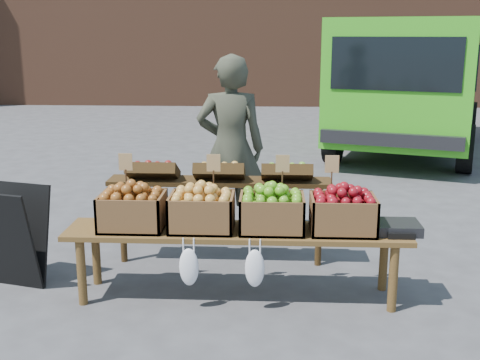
# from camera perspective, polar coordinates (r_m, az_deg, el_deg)

# --- Properties ---
(ground) EXTENTS (80.00, 80.00, 0.00)m
(ground) POSITION_cam_1_polar(r_m,az_deg,el_deg) (4.89, 7.63, -11.48)
(ground) COLOR #454547
(delivery_van) EXTENTS (3.85, 5.60, 2.29)m
(delivery_van) POSITION_cam_1_polar(r_m,az_deg,el_deg) (11.25, 15.92, 8.52)
(delivery_van) COLOR green
(delivery_van) RESTS_ON ground
(vendor) EXTENTS (0.70, 0.48, 1.88)m
(vendor) POSITION_cam_1_polar(r_m,az_deg,el_deg) (6.07, -0.90, 3.00)
(vendor) COLOR #36392B
(vendor) RESTS_ON ground
(chalkboard_sign) EXTENTS (0.63, 0.45, 0.86)m
(chalkboard_sign) POSITION_cam_1_polar(r_m,az_deg,el_deg) (5.38, -20.88, -5.00)
(chalkboard_sign) COLOR black
(chalkboard_sign) RESTS_ON ground
(back_table) EXTENTS (2.10, 0.44, 1.04)m
(back_table) POSITION_cam_1_polar(r_m,az_deg,el_deg) (5.46, -1.92, -2.79)
(back_table) COLOR #35230F
(back_table) RESTS_ON ground
(display_bench) EXTENTS (2.70, 0.56, 0.57)m
(display_bench) POSITION_cam_1_polar(r_m,az_deg,el_deg) (4.85, -0.30, -7.91)
(display_bench) COLOR brown
(display_bench) RESTS_ON ground
(crate_golden_apples) EXTENTS (0.50, 0.40, 0.28)m
(crate_golden_apples) POSITION_cam_1_polar(r_m,az_deg,el_deg) (4.82, -10.15, -2.91)
(crate_golden_apples) COLOR #9C5F24
(crate_golden_apples) RESTS_ON display_bench
(crate_russet_pears) EXTENTS (0.50, 0.40, 0.28)m
(crate_russet_pears) POSITION_cam_1_polar(r_m,az_deg,el_deg) (4.73, -3.64, -3.05)
(crate_russet_pears) COLOR #AEA538
(crate_russet_pears) RESTS_ON display_bench
(crate_red_apples) EXTENTS (0.50, 0.40, 0.28)m
(crate_red_apples) POSITION_cam_1_polar(r_m,az_deg,el_deg) (4.70, 3.04, -3.15)
(crate_red_apples) COLOR #4A931A
(crate_red_apples) RESTS_ON display_bench
(crate_green_apples) EXTENTS (0.50, 0.40, 0.28)m
(crate_green_apples) POSITION_cam_1_polar(r_m,az_deg,el_deg) (4.74, 9.72, -3.21)
(crate_green_apples) COLOR maroon
(crate_green_apples) RESTS_ON display_bench
(weighing_scale) EXTENTS (0.34, 0.30, 0.08)m
(weighing_scale) POSITION_cam_1_polar(r_m,az_deg,el_deg) (4.84, 14.69, -4.36)
(weighing_scale) COLOR black
(weighing_scale) RESTS_ON display_bench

